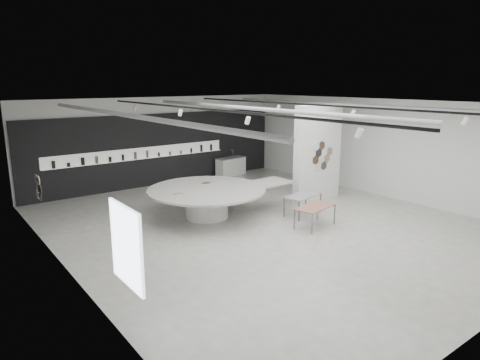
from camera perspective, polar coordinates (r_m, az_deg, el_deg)
room at (r=13.18m, az=2.94°, el=2.63°), size 12.02×14.02×3.82m
back_wall_display at (r=19.03m, az=-10.67°, el=4.01°), size 11.80×0.27×3.10m
partition_column at (r=16.40m, az=10.32°, el=3.52°), size 2.20×0.38×3.60m
display_island at (r=14.28m, az=-4.13°, el=-2.44°), size 5.08×4.02×1.00m
sample_table_wood at (r=13.52m, az=10.01°, el=-3.67°), size 1.51×0.96×0.66m
sample_table_stone at (r=14.63m, az=8.39°, el=-2.21°), size 1.46×0.91×0.70m
kitchen_counter at (r=20.68m, az=-1.24°, el=1.83°), size 1.59×0.77×1.20m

